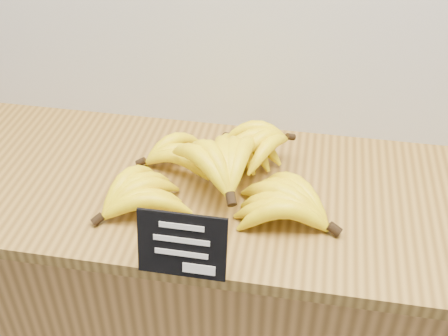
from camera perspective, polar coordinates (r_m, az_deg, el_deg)
The scene contains 4 objects.
counter at distance 1.61m, azimuth 0.32°, elevation -15.25°, with size 1.44×0.50×0.90m, color #AB7737.
counter_top at distance 1.27m, azimuth 0.39°, elevation -2.41°, with size 1.51×0.54×0.03m, color olive.
chalkboard_sign at distance 1.03m, azimuth -4.31°, elevation -7.86°, with size 0.17×0.01×0.13m, color black.
banana_pile at distance 1.22m, azimuth -0.26°, elevation -0.26°, with size 0.53×0.42×0.13m.
Camera 1 is at (0.07, 1.79, 1.73)m, focal length 45.00 mm.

